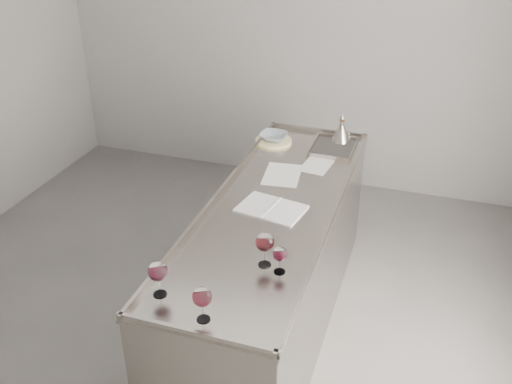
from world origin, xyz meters
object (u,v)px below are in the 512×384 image
(counter, at_px, (273,267))
(wine_glass_left, at_px, (158,272))
(wine_glass_middle, at_px, (202,298))
(ceramic_bowl, at_px, (274,137))
(wine_funnel, at_px, (341,133))
(notebook, at_px, (271,208))
(wine_glass_small, at_px, (280,255))
(wine_glass_right, at_px, (265,243))

(counter, xyz_separation_m, wine_glass_left, (-0.28, -0.98, 0.60))
(wine_glass_left, distance_m, wine_glass_middle, 0.28)
(ceramic_bowl, bearing_deg, wine_glass_left, -90.00)
(counter, distance_m, wine_glass_middle, 1.23)
(counter, bearing_deg, wine_funnel, 79.48)
(counter, relative_size, wine_glass_middle, 13.60)
(wine_glass_middle, xyz_separation_m, notebook, (0.01, 1.03, -0.12))
(wine_glass_left, height_order, wine_funnel, wine_funnel)
(counter, height_order, wine_funnel, wine_funnel)
(counter, relative_size, wine_funnel, 11.07)
(counter, bearing_deg, wine_glass_small, -71.00)
(wine_glass_left, relative_size, wine_glass_small, 1.26)
(wine_glass_right, relative_size, notebook, 0.45)
(wine_glass_left, height_order, ceramic_bowl, wine_glass_left)
(wine_glass_middle, xyz_separation_m, ceramic_bowl, (-0.27, 1.98, -0.08))
(wine_glass_left, xyz_separation_m, wine_funnel, (0.48, 2.06, -0.07))
(wine_glass_left, bearing_deg, counter, 74.37)
(notebook, xyz_separation_m, wine_funnel, (0.20, 1.13, 0.06))
(notebook, bearing_deg, ceramic_bowl, 116.48)
(wine_glass_small, distance_m, ceramic_bowl, 1.61)
(wine_glass_small, bearing_deg, ceramic_bowl, 107.88)
(wine_glass_middle, height_order, wine_funnel, wine_funnel)
(wine_glass_left, xyz_separation_m, wine_glass_small, (0.49, 0.35, -0.03))
(counter, height_order, wine_glass_middle, wine_glass_middle)
(wine_glass_small, bearing_deg, wine_funnel, 90.59)
(wine_funnel, bearing_deg, wine_glass_small, -89.41)
(wine_glass_small, bearing_deg, notebook, 110.86)
(wine_glass_right, relative_size, wine_funnel, 0.88)
(wine_glass_middle, distance_m, notebook, 1.03)
(wine_glass_right, distance_m, ceramic_bowl, 1.55)
(wine_glass_small, distance_m, wine_funnel, 1.71)
(wine_glass_left, xyz_separation_m, wine_glass_middle, (0.27, -0.10, -0.01))
(wine_glass_left, distance_m, wine_glass_small, 0.61)
(notebook, bearing_deg, counter, 97.72)
(wine_glass_middle, height_order, wine_glass_right, wine_glass_right)
(notebook, height_order, wine_funnel, wine_funnel)
(counter, height_order, wine_glass_left, wine_glass_left)
(counter, height_order, wine_glass_right, wine_glass_right)
(wine_glass_left, distance_m, wine_glass_right, 0.56)
(wine_glass_right, height_order, notebook, wine_glass_right)
(notebook, relative_size, wine_funnel, 1.94)
(notebook, bearing_deg, wine_glass_small, -58.68)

